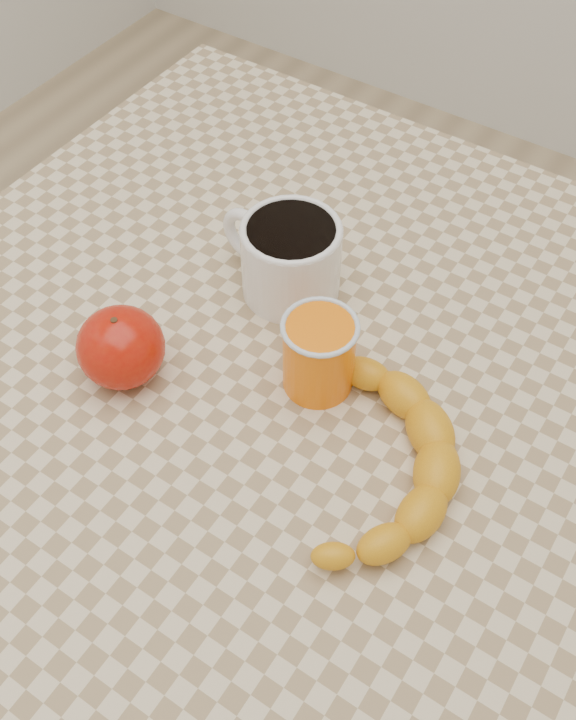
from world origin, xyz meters
The scene contains 6 objects.
ground centered at (0.00, 0.00, 0.00)m, with size 3.00×3.00×0.00m, color tan.
table centered at (0.00, 0.00, 0.66)m, with size 0.80×0.80×0.75m.
coffee_mug centered at (-0.06, 0.09, 0.79)m, with size 0.14×0.10×0.08m.
orange_juice_glass centered at (0.03, 0.01, 0.79)m, with size 0.07×0.07×0.08m.
apple centered at (-0.12, -0.08, 0.79)m, with size 0.10×0.10×0.07m.
banana centered at (0.11, -0.04, 0.77)m, with size 0.25×0.29×0.04m, color orange, non-canonical shape.
Camera 1 is at (0.24, -0.37, 1.32)m, focal length 40.00 mm.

